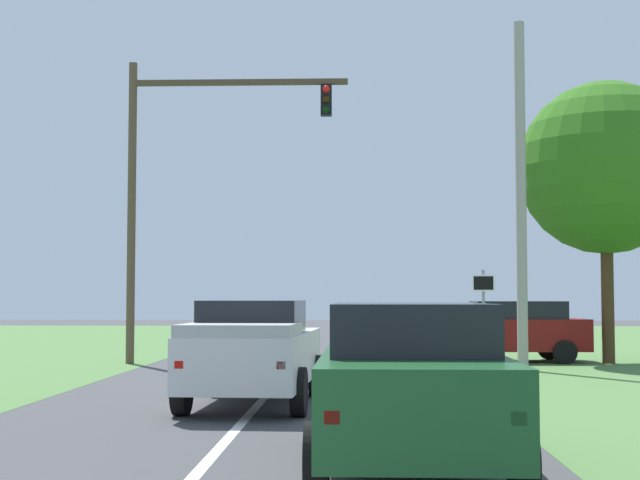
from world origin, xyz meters
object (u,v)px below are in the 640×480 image
traffic_light (182,169)px  utility_pole_right (521,194)px  red_suv_near (410,380)px  keep_moving_sign (484,306)px  crossing_suv_far (512,330)px  pickup_truck_lead (254,351)px  oak_tree_right (605,168)px

traffic_light → utility_pole_right: size_ratio=0.95×
red_suv_near → traffic_light: 17.82m
keep_moving_sign → utility_pole_right: size_ratio=0.29×
crossing_suv_far → utility_pole_right: utility_pole_right is taller
pickup_truck_lead → utility_pole_right: 10.95m
traffic_light → utility_pole_right: (9.39, -2.08, -1.00)m
keep_moving_sign → utility_pole_right: 3.12m
pickup_truck_lead → crossing_suv_far: 13.24m
red_suv_near → traffic_light: traffic_light is taller
crossing_suv_far → oak_tree_right: bearing=-12.6°
red_suv_near → traffic_light: bearing=109.1°
pickup_truck_lead → oak_tree_right: (9.13, 10.96, 4.70)m
red_suv_near → oak_tree_right: 18.76m
pickup_truck_lead → red_suv_near: bearing=-67.8°
red_suv_near → oak_tree_right: (6.71, 16.89, 4.69)m
pickup_truck_lead → traffic_light: bearing=107.2°
pickup_truck_lead → crossing_suv_far: size_ratio=1.16×
pickup_truck_lead → traffic_light: size_ratio=0.59×
pickup_truck_lead → keep_moving_sign: 10.13m
red_suv_near → keep_moving_sign: (2.81, 14.57, 0.70)m
pickup_truck_lead → traffic_light: 11.78m
utility_pole_right → traffic_light: bearing=167.5°
traffic_light → crossing_suv_far: bearing=7.2°
traffic_light → oak_tree_right: size_ratio=1.07×
traffic_light → utility_pole_right: bearing=-12.5°
red_suv_near → crossing_suv_far: red_suv_near is taller
traffic_light → keep_moving_sign: size_ratio=3.32×
keep_moving_sign → crossing_suv_far: keep_moving_sign is taller
utility_pole_right → crossing_suv_far: bearing=85.3°
keep_moving_sign → oak_tree_right: size_ratio=0.32×
oak_tree_right → traffic_light: bearing=-177.1°
traffic_light → oak_tree_right: bearing=2.9°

